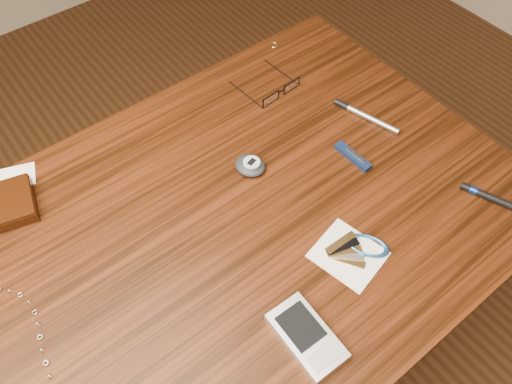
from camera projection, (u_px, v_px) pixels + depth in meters
ground at (243, 359)px, 1.45m from camera, size 3.80×3.80×0.00m
desk at (236, 251)px, 0.93m from camera, size 1.00×0.70×0.75m
wallet_and_card at (0, 206)px, 0.85m from camera, size 0.16×0.16×0.03m
eyeglasses at (279, 91)px, 1.02m from camera, size 0.11×0.11×0.02m
gold_ring at (274, 45)px, 1.12m from camera, size 0.02×0.02×0.00m
pda_phone at (306, 336)px, 0.72m from camera, size 0.07×0.12×0.02m
pedometer at (250, 165)px, 0.90m from camera, size 0.06×0.07×0.02m
notepad_keys at (357, 249)px, 0.81m from camera, size 0.13×0.12×0.01m
pocket_knife at (353, 156)px, 0.92m from camera, size 0.02×0.08×0.01m
silver_pen at (361, 114)px, 0.99m from camera, size 0.05×0.14×0.01m
black_blue_pen at (487, 196)px, 0.87m from camera, size 0.05×0.10×0.01m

